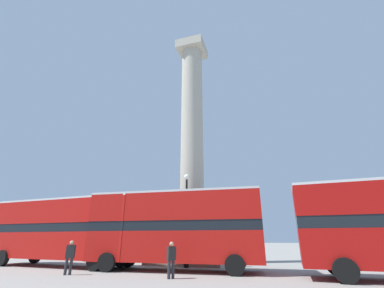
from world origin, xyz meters
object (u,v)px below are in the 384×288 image
(bus_b, at_px, (175,226))
(pedestrian_near_lamp, at_px, (171,258))
(monument_column, at_px, (192,172))
(street_lamp, at_px, (186,215))
(equestrian_statue, at_px, (118,237))
(pedestrian_by_plinth, at_px, (70,256))
(bus_a, at_px, (66,228))

(bus_b, height_order, pedestrian_near_lamp, bus_b)
(monument_column, height_order, street_lamp, monument_column)
(bus_b, bearing_deg, equestrian_statue, 134.15)
(bus_b, bearing_deg, street_lamp, 84.71)
(pedestrian_by_plinth, bearing_deg, pedestrian_near_lamp, 161.19)
(bus_a, xyz_separation_m, pedestrian_by_plinth, (3.50, -3.15, -1.48))
(bus_b, height_order, pedestrian_by_plinth, bus_b)
(monument_column, xyz_separation_m, pedestrian_by_plinth, (-3.93, -8.35, -6.15))
(monument_column, height_order, bus_b, monument_column)
(equestrian_statue, bearing_deg, monument_column, -41.97)
(monument_column, height_order, pedestrian_by_plinth, monument_column)
(bus_b, xyz_separation_m, pedestrian_near_lamp, (0.93, -2.76, -1.56))
(bus_a, bearing_deg, monument_column, 37.92)
(monument_column, relative_size, bus_a, 1.93)
(bus_b, bearing_deg, pedestrian_by_plinth, -149.82)
(pedestrian_by_plinth, bearing_deg, street_lamp, -154.86)
(bus_a, relative_size, street_lamp, 1.84)
(monument_column, distance_m, pedestrian_near_lamp, 10.17)
(equestrian_statue, xyz_separation_m, street_lamp, (8.96, -5.85, 1.34))
(pedestrian_near_lamp, bearing_deg, bus_b, 54.50)
(pedestrian_near_lamp, relative_size, pedestrian_by_plinth, 0.97)
(bus_b, relative_size, pedestrian_near_lamp, 6.46)
(street_lamp, xyz_separation_m, pedestrian_near_lamp, (0.91, -4.72, -2.35))
(monument_column, height_order, equestrian_statue, monument_column)
(bus_a, bearing_deg, equestrian_statue, 99.33)
(equestrian_statue, bearing_deg, pedestrian_by_plinth, -92.60)
(monument_column, relative_size, equestrian_statue, 3.47)
(bus_a, distance_m, street_lamp, 8.37)
(bus_b, relative_size, pedestrian_by_plinth, 6.27)
(monument_column, bearing_deg, pedestrian_by_plinth, -115.23)
(equestrian_statue, height_order, street_lamp, equestrian_statue)
(street_lamp, distance_m, pedestrian_by_plinth, 7.26)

